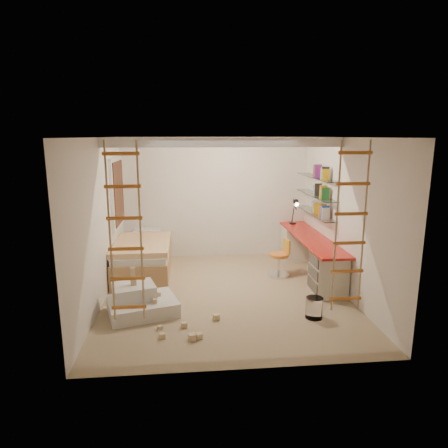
{
  "coord_description": "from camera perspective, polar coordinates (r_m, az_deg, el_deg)",
  "views": [
    {
      "loc": [
        -0.65,
        -6.32,
        2.62
      ],
      "look_at": [
        0.0,
        0.3,
        1.15
      ],
      "focal_mm": 32.0,
      "sensor_mm": 36.0,
      "label": 1
    }
  ],
  "objects": [
    {
      "name": "swivel_chair",
      "position": [
        7.71,
        7.97,
        -5.47
      ],
      "size": [
        0.49,
        0.49,
        0.72
      ],
      "color": "orange",
      "rests_on": "floor"
    },
    {
      "name": "ceiling_beam",
      "position": [
        6.66,
        0.0,
        11.59
      ],
      "size": [
        4.0,
        0.18,
        0.16
      ],
      "primitive_type": "cube",
      "color": "white",
      "rests_on": "ceiling"
    },
    {
      "name": "toy_blocks",
      "position": [
        5.88,
        -8.93,
        -11.62
      ],
      "size": [
        1.39,
        1.08,
        0.71
      ],
      "color": "#CCB284",
      "rests_on": "floor"
    },
    {
      "name": "task_lamp",
      "position": [
        8.6,
        10.15,
        2.33
      ],
      "size": [
        0.14,
        0.36,
        0.57
      ],
      "color": "black",
      "rests_on": "desk"
    },
    {
      "name": "shelves",
      "position": [
        7.95,
        12.98,
        4.03
      ],
      "size": [
        0.25,
        1.8,
        0.71
      ],
      "color": "white",
      "rests_on": "wall_right"
    },
    {
      "name": "rope_ladder_right",
      "position": [
        5.11,
        17.56,
        -0.62
      ],
      "size": [
        0.41,
        0.04,
        2.13
      ],
      "primitive_type": null,
      "color": "#BD6F20",
      "rests_on": "ceiling"
    },
    {
      "name": "window_blind",
      "position": [
        8.0,
        -14.8,
        4.36
      ],
      "size": [
        0.02,
        1.0,
        1.2
      ],
      "primitive_type": "cube",
      "color": "#4C2D1E",
      "rests_on": "window_frame"
    },
    {
      "name": "waste_bin",
      "position": [
        6.12,
        12.76,
        -11.6
      ],
      "size": [
        0.25,
        0.25,
        0.31
      ],
      "primitive_type": "cylinder",
      "color": "white",
      "rests_on": "floor"
    },
    {
      "name": "floor",
      "position": [
        6.88,
        0.25,
        -9.94
      ],
      "size": [
        4.5,
        4.5,
        0.0
      ],
      "primitive_type": "plane",
      "color": "tan",
      "rests_on": "ground"
    },
    {
      "name": "play_platform",
      "position": [
        6.25,
        -11.88,
        -10.88
      ],
      "size": [
        1.16,
        1.01,
        0.44
      ],
      "color": "silver",
      "rests_on": "floor"
    },
    {
      "name": "rope_ladder_left",
      "position": [
        4.76,
        -13.92,
        -1.35
      ],
      "size": [
        0.41,
        0.04,
        2.13
      ],
      "primitive_type": null,
      "color": "orange",
      "rests_on": "ceiling"
    },
    {
      "name": "window_frame",
      "position": [
        8.01,
        -15.08,
        4.35
      ],
      "size": [
        0.06,
        1.15,
        1.35
      ],
      "primitive_type": "cube",
      "color": "white",
      "rests_on": "wall_left"
    },
    {
      "name": "books",
      "position": [
        7.94,
        13.01,
        4.6
      ],
      "size": [
        0.14,
        0.7,
        0.92
      ],
      "color": "white",
      "rests_on": "shelves"
    },
    {
      "name": "bed",
      "position": [
        7.93,
        -11.4,
        -4.58
      ],
      "size": [
        1.02,
        2.0,
        0.69
      ],
      "color": "#AD7F51",
      "rests_on": "floor"
    },
    {
      "name": "desk",
      "position": [
        7.88,
        12.15,
        -4.16
      ],
      "size": [
        0.56,
        2.8,
        0.75
      ],
      "color": "red",
      "rests_on": "floor"
    }
  ]
}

